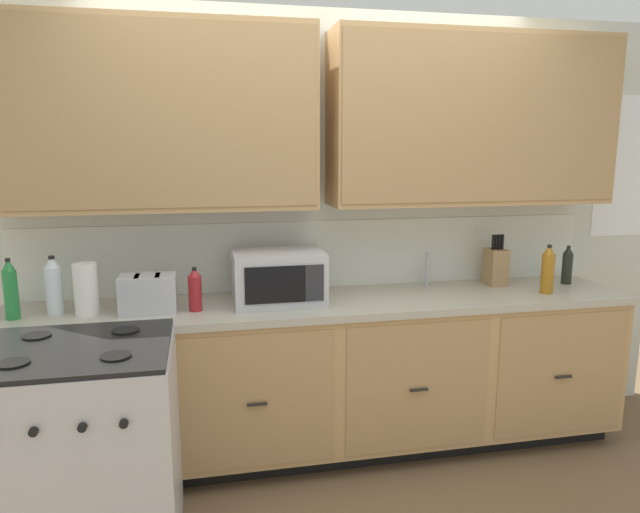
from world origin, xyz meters
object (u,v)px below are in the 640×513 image
object	(u,v)px
knife_block	(495,266)
microwave	(278,277)
toaster	(148,294)
bottle_dark	(567,265)
stove_range	(83,454)
bottle_clear	(54,286)
paper_towel_roll	(86,289)
bottle_red	(195,290)
bottle_amber	(548,270)
bottle_green	(11,290)

from	to	relation	value
knife_block	microwave	bearing A→B (deg)	-174.49
toaster	bottle_dark	distance (m)	2.46
stove_range	bottle_clear	distance (m)	0.89
paper_towel_roll	bottle_dark	xyz separation A→B (m)	(2.76, 0.10, -0.01)
bottle_clear	knife_block	bearing A→B (deg)	2.87
knife_block	bottle_red	world-z (taller)	knife_block
bottle_amber	toaster	bearing A→B (deg)	178.24
toaster	bottle_amber	world-z (taller)	bottle_amber
paper_towel_roll	bottle_red	bearing A→B (deg)	-4.34
stove_range	toaster	distance (m)	0.83
microwave	paper_towel_roll	bearing A→B (deg)	-177.75
toaster	bottle_amber	size ratio (longest dim) A/B	0.99
microwave	stove_range	bearing A→B (deg)	-144.96
bottle_dark	bottle_red	size ratio (longest dim) A/B	1.04
bottle_amber	bottle_clear	distance (m)	2.66
toaster	knife_block	bearing A→B (deg)	5.19
microwave	bottle_green	size ratio (longest dim) A/B	1.59
paper_towel_roll	bottle_dark	size ratio (longest dim) A/B	1.10
knife_block	bottle_dark	bearing A→B (deg)	-8.31
toaster	bottle_clear	bearing A→B (deg)	172.59
knife_block	paper_towel_roll	xyz separation A→B (m)	(-2.32, -0.17, 0.01)
bottle_amber	bottle_dark	bearing A→B (deg)	36.11
toaster	knife_block	distance (m)	2.03
paper_towel_roll	stove_range	bearing A→B (deg)	-84.72
bottle_clear	bottle_green	distance (m)	0.19
stove_range	microwave	distance (m)	1.25
bottle_clear	stove_range	bearing A→B (deg)	-71.71
knife_block	bottle_dark	size ratio (longest dim) A/B	1.31
bottle_clear	bottle_red	distance (m)	0.69
bottle_red	stove_range	bearing A→B (deg)	-130.19
microwave	paper_towel_roll	xyz separation A→B (m)	(-0.97, -0.04, -0.01)
microwave	paper_towel_roll	world-z (taller)	microwave
knife_block	bottle_green	xyz separation A→B (m)	(-2.66, -0.18, 0.03)
bottle_dark	toaster	bearing A→B (deg)	-177.25
microwave	toaster	bearing A→B (deg)	-175.45
stove_range	bottle_clear	bearing A→B (deg)	108.29
toaster	paper_towel_roll	world-z (taller)	paper_towel_roll
stove_range	bottle_amber	size ratio (longest dim) A/B	3.37
microwave	paper_towel_roll	distance (m)	0.97
bottle_green	paper_towel_roll	bearing A→B (deg)	1.54
paper_towel_roll	bottle_green	size ratio (longest dim) A/B	0.86
bottle_amber	bottle_clear	xyz separation A→B (m)	(-2.66, 0.13, 0.01)
bottle_dark	stove_range	bearing A→B (deg)	-165.37
bottle_green	stove_range	bearing A→B (deg)	-56.24
bottle_clear	bottle_green	bearing A→B (deg)	-163.83
paper_towel_roll	bottle_red	world-z (taller)	paper_towel_roll
bottle_green	bottle_amber	bearing A→B (deg)	-1.49
toaster	bottle_amber	bearing A→B (deg)	-1.76
microwave	bottle_clear	distance (m)	1.13
paper_towel_roll	bottle_amber	size ratio (longest dim) A/B	0.92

